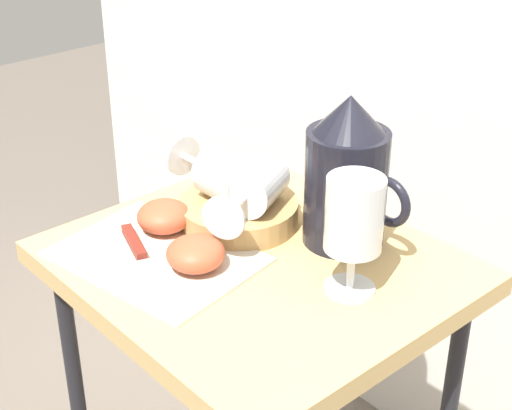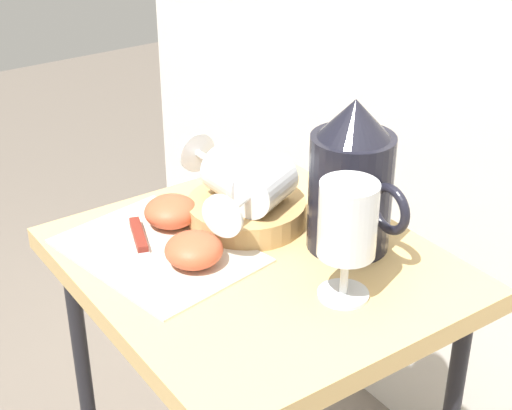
# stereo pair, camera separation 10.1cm
# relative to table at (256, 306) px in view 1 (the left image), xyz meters

# --- Properties ---
(table) EXTENTS (0.50, 0.44, 0.68)m
(table) POSITION_rel_table_xyz_m (0.00, 0.00, 0.00)
(table) COLOR tan
(table) RESTS_ON ground_plane
(linen_napkin) EXTENTS (0.29, 0.23, 0.00)m
(linen_napkin) POSITION_rel_table_xyz_m (-0.09, -0.10, 0.08)
(linen_napkin) COLOR beige
(linen_napkin) RESTS_ON table
(basket_tray) EXTENTS (0.17, 0.17, 0.03)m
(basket_tray) POSITION_rel_table_xyz_m (-0.09, 0.04, 0.09)
(basket_tray) COLOR tan
(basket_tray) RESTS_ON table
(pitcher) EXTENTS (0.16, 0.11, 0.21)m
(pitcher) POSITION_rel_table_xyz_m (0.04, 0.12, 0.16)
(pitcher) COLOR black
(pitcher) RESTS_ON table
(wine_glass_upright) EXTENTS (0.07, 0.07, 0.15)m
(wine_glass_upright) POSITION_rel_table_xyz_m (0.13, 0.04, 0.18)
(wine_glass_upright) COLOR silver
(wine_glass_upright) RESTS_ON table
(wine_glass_tipped_near) EXTENTS (0.14, 0.07, 0.07)m
(wine_glass_tipped_near) POSITION_rel_table_xyz_m (-0.11, 0.04, 0.15)
(wine_glass_tipped_near) COLOR silver
(wine_glass_tipped_near) RESTS_ON basket_tray
(wine_glass_tipped_far) EXTENTS (0.12, 0.16, 0.07)m
(wine_glass_tipped_far) POSITION_rel_table_xyz_m (-0.06, 0.05, 0.15)
(wine_glass_tipped_far) COLOR silver
(wine_glass_tipped_far) RESTS_ON basket_tray
(apple_half_left) EXTENTS (0.08, 0.08, 0.04)m
(apple_half_left) POSITION_rel_table_xyz_m (-0.14, -0.05, 0.10)
(apple_half_left) COLOR #C15133
(apple_half_left) RESTS_ON linen_napkin
(apple_half_right) EXTENTS (0.08, 0.08, 0.04)m
(apple_half_right) POSITION_rel_table_xyz_m (-0.03, -0.08, 0.10)
(apple_half_right) COLOR #C15133
(apple_half_right) RESTS_ON linen_napkin
(knife) EXTENTS (0.20, 0.08, 0.01)m
(knife) POSITION_rel_table_xyz_m (-0.10, -0.12, 0.09)
(knife) COLOR silver
(knife) RESTS_ON linen_napkin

